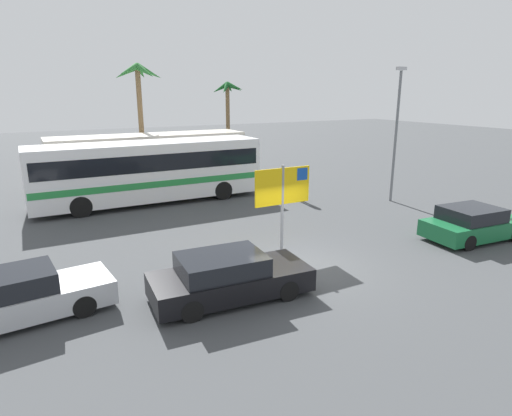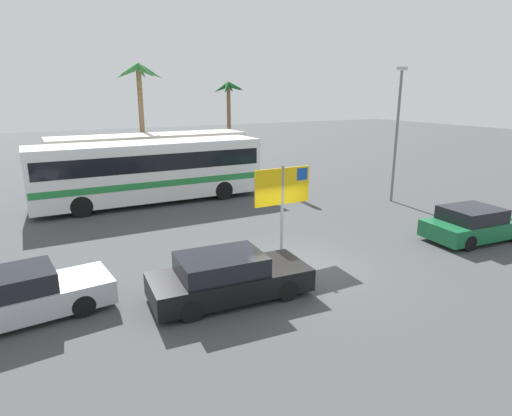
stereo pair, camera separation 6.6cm
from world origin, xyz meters
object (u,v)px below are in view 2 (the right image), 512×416
(car_black, at_px, (228,277))
(car_green, at_px, (474,224))
(ferry_sign, at_px, (284,190))
(bus_front_coach, at_px, (150,169))
(car_silver, at_px, (13,298))
(bus_rear_coach, at_px, (151,157))
(pedestrian_near_sign, at_px, (303,184))

(car_black, distance_m, car_green, 10.59)
(ferry_sign, height_order, car_black, ferry_sign)
(bus_front_coach, height_order, car_black, bus_front_coach)
(bus_front_coach, relative_size, car_silver, 2.46)
(ferry_sign, xyz_separation_m, car_silver, (-8.58, -0.96, -1.69))
(car_silver, bearing_deg, bus_rear_coach, 57.26)
(bus_front_coach, relative_size, car_black, 2.53)
(ferry_sign, bearing_deg, car_green, -18.12)
(car_silver, distance_m, car_green, 15.95)
(ferry_sign, relative_size, car_green, 0.77)
(car_silver, bearing_deg, car_green, -10.78)
(car_green, bearing_deg, bus_front_coach, 133.58)
(car_silver, distance_m, car_black, 5.49)
(pedestrian_near_sign, bearing_deg, car_black, -71.38)
(bus_rear_coach, relative_size, ferry_sign, 3.63)
(bus_rear_coach, distance_m, pedestrian_near_sign, 9.76)
(bus_front_coach, height_order, car_silver, bus_front_coach)
(car_silver, bearing_deg, bus_front_coach, 53.36)
(bus_front_coach, relative_size, car_green, 2.79)
(pedestrian_near_sign, bearing_deg, bus_front_coach, -144.10)
(car_silver, relative_size, pedestrian_near_sign, 2.87)
(bus_front_coach, height_order, bus_rear_coach, same)
(car_black, bearing_deg, bus_front_coach, 89.17)
(car_silver, bearing_deg, pedestrian_near_sign, 21.20)
(bus_front_coach, distance_m, pedestrian_near_sign, 8.03)
(bus_rear_coach, distance_m, car_silver, 16.26)
(bus_front_coach, height_order, pedestrian_near_sign, bus_front_coach)
(bus_front_coach, bearing_deg, ferry_sign, -76.35)
(car_green, bearing_deg, bus_rear_coach, 122.72)
(bus_rear_coach, xyz_separation_m, pedestrian_near_sign, (5.97, -7.68, -0.82))
(bus_rear_coach, bearing_deg, ferry_sign, -85.01)
(bus_rear_coach, bearing_deg, pedestrian_near_sign, -52.12)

